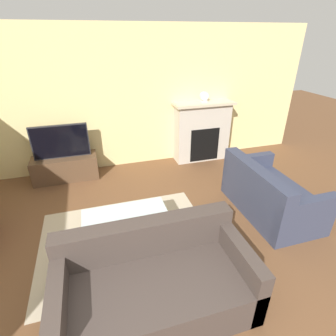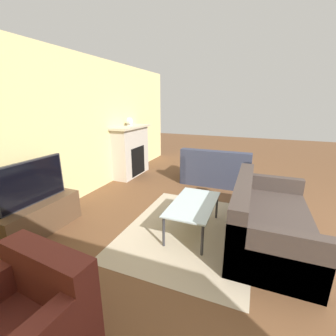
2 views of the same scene
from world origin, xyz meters
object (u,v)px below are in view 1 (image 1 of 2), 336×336
object	(u,v)px
tv	(60,142)
couch_loveseat	(269,196)
couch_sectional	(155,284)
coffee_table	(126,218)
mantel_clock	(204,96)

from	to	relation	value
tv	couch_loveseat	bearing A→B (deg)	-33.53
couch_sectional	couch_loveseat	xyz separation A→B (m)	(2.07, 1.04, 0.01)
couch_sectional	coffee_table	bearing A→B (deg)	97.87
mantel_clock	couch_sectional	bearing A→B (deg)	-120.34
couch_sectional	mantel_clock	size ratio (longest dim) A/B	9.05
couch_loveseat	mantel_clock	xyz separation A→B (m)	(-0.21, 2.14, 1.08)
couch_loveseat	mantel_clock	world-z (taller)	mantel_clock
couch_sectional	mantel_clock	distance (m)	3.84
tv	coffee_table	xyz separation A→B (m)	(0.85, -2.08, -0.36)
tv	coffee_table	distance (m)	2.28
coffee_table	mantel_clock	world-z (taller)	mantel_clock
couch_loveseat	mantel_clock	bearing A→B (deg)	5.59
coffee_table	mantel_clock	bearing A→B (deg)	47.78
couch_sectional	coffee_table	distance (m)	0.99
couch_loveseat	mantel_clock	size ratio (longest dim) A/B	7.32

